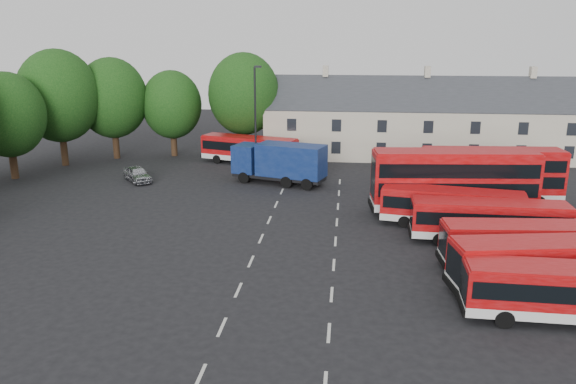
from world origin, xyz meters
name	(u,v)px	position (x,y,z in m)	size (l,w,h in m)	color
ground	(256,249)	(0.00, 0.00, 0.00)	(140.00, 140.00, 0.00)	black
lane_markings	(298,240)	(2.50, 2.00, 0.01)	(5.15, 33.80, 0.01)	beige
treeline	(77,105)	(-20.74, 19.36, 6.68)	(29.92, 32.59, 12.01)	black
terrace_houses	(424,123)	(14.00, 30.00, 3.86)	(35.70, 7.13, 10.06)	beige
bus_row_a	(573,290)	(16.29, -7.77, 1.68)	(9.98, 2.62, 2.80)	silver
bus_row_b	(553,262)	(16.42, -4.70, 1.80)	(10.83, 4.12, 2.99)	silver
bus_row_c	(531,243)	(16.24, -1.61, 1.70)	(10.17, 3.01, 2.84)	silver
bus_row_d	(489,218)	(14.94, 2.80, 1.69)	(10.03, 2.61, 2.82)	silver
bus_row_e	(452,205)	(13.05, 5.75, 1.67)	(10.04, 3.89, 2.77)	silver
bus_dd_south	(454,179)	(13.62, 8.78, 2.83)	(12.30, 3.82, 4.97)	silver
bus_dd_north	(492,173)	(17.21, 12.18, 2.57)	(11.15, 3.23, 4.51)	silver
bus_north	(249,148)	(-4.71, 24.51, 1.77)	(10.67, 5.38, 2.95)	silver
box_truck	(280,161)	(-0.47, 16.71, 2.10)	(8.96, 5.07, 3.74)	black
silver_car	(137,174)	(-13.87, 16.08, 0.71)	(1.69, 4.19, 1.43)	#A8AAB0
lamppost	(256,120)	(-2.98, 18.49, 5.65)	(0.73, 0.33, 10.58)	black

